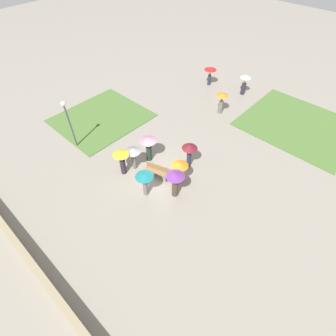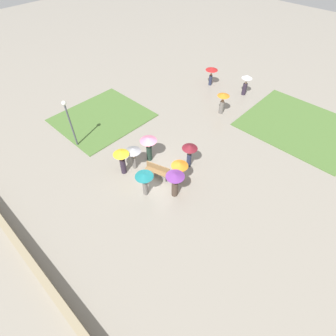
# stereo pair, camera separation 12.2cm
# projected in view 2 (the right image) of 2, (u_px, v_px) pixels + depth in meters

# --- Properties ---
(ground_plane) EXTENTS (90.00, 90.00, 0.00)m
(ground_plane) POSITION_uv_depth(u_px,v_px,m) (155.00, 174.00, 17.84)
(ground_plane) COLOR gray
(lawn_patch_near) EXTENTS (6.46, 7.12, 0.06)m
(lawn_patch_near) POSITION_uv_depth(u_px,v_px,m) (102.00, 118.00, 22.32)
(lawn_patch_near) COLOR #4C7033
(lawn_patch_near) RESTS_ON ground_plane
(lawn_patch_far) EXTENTS (8.42, 7.57, 0.06)m
(lawn_patch_far) POSITION_uv_depth(u_px,v_px,m) (299.00, 125.00, 21.57)
(lawn_patch_far) COLOR #4C7033
(lawn_patch_far) RESTS_ON ground_plane
(parapet_wall) EXTENTS (45.00, 0.35, 0.76)m
(parapet_wall) POSITION_uv_depth(u_px,v_px,m) (32.00, 263.00, 13.18)
(parapet_wall) COLOR gray
(parapet_wall) RESTS_ON ground_plane
(park_bench) EXTENTS (1.77, 0.92, 0.90)m
(park_bench) POSITION_uv_depth(u_px,v_px,m) (157.00, 170.00, 17.46)
(park_bench) COLOR brown
(park_bench) RESTS_ON ground_plane
(lamp_post) EXTENTS (0.32, 0.32, 3.84)m
(lamp_post) POSITION_uv_depth(u_px,v_px,m) (69.00, 118.00, 18.11)
(lamp_post) COLOR #474C51
(lamp_post) RESTS_ON ground_plane
(crowd_person_yellow) EXTENTS (1.04, 1.04, 1.95)m
(crowd_person_yellow) POSITION_uv_depth(u_px,v_px,m) (122.00, 158.00, 17.00)
(crowd_person_yellow) COLOR #2D2333
(crowd_person_yellow) RESTS_ON ground_plane
(crowd_person_teal) EXTENTS (1.12, 1.12, 1.86)m
(crowd_person_teal) POSITION_uv_depth(u_px,v_px,m) (144.00, 179.00, 15.69)
(crowd_person_teal) COLOR slate
(crowd_person_teal) RESTS_ON ground_plane
(crowd_person_maroon) EXTENTS (1.05, 1.05, 1.91)m
(crowd_person_maroon) POSITION_uv_depth(u_px,v_px,m) (190.00, 150.00, 17.37)
(crowd_person_maroon) COLOR #282D47
(crowd_person_maroon) RESTS_ON ground_plane
(crowd_person_pink) EXTENTS (1.17, 1.17, 2.01)m
(crowd_person_pink) POSITION_uv_depth(u_px,v_px,m) (149.00, 144.00, 17.81)
(crowd_person_pink) COLOR #1E3328
(crowd_person_pink) RESTS_ON ground_plane
(crowd_person_grey) EXTENTS (1.06, 1.06, 1.80)m
(crowd_person_grey) POSITION_uv_depth(u_px,v_px,m) (133.00, 152.00, 17.28)
(crowd_person_grey) COLOR slate
(crowd_person_grey) RESTS_ON ground_plane
(crowd_person_orange) EXTENTS (1.09, 1.09, 1.78)m
(crowd_person_orange) POSITION_uv_depth(u_px,v_px,m) (180.00, 167.00, 16.39)
(crowd_person_orange) COLOR slate
(crowd_person_orange) RESTS_ON ground_plane
(crowd_person_purple) EXTENTS (1.15, 1.15, 1.93)m
(crowd_person_purple) POSITION_uv_depth(u_px,v_px,m) (175.00, 181.00, 15.71)
(crowd_person_purple) COLOR #47382D
(crowd_person_purple) RESTS_ON ground_plane
(lone_walker_far_path) EXTENTS (1.02, 1.02, 1.89)m
(lone_walker_far_path) POSITION_uv_depth(u_px,v_px,m) (223.00, 100.00, 21.93)
(lone_walker_far_path) COLOR slate
(lone_walker_far_path) RESTS_ON ground_plane
(lone_walker_mid_plaza) EXTENTS (1.17, 1.17, 1.81)m
(lone_walker_mid_plaza) POSITION_uv_depth(u_px,v_px,m) (212.00, 71.00, 25.18)
(lone_walker_mid_plaza) COLOR #282D47
(lone_walker_mid_plaza) RESTS_ON ground_plane
(lone_walker_near_lawn) EXTENTS (0.95, 0.95, 1.91)m
(lone_walker_near_lawn) POSITION_uv_depth(u_px,v_px,m) (246.00, 82.00, 24.06)
(lone_walker_near_lawn) COLOR #2D2333
(lone_walker_near_lawn) RESTS_ON ground_plane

